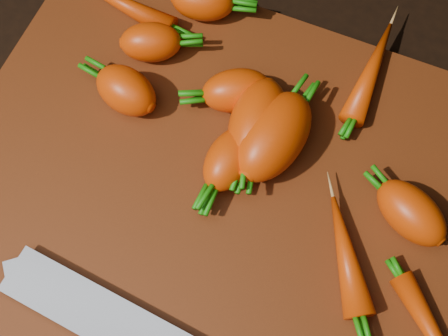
% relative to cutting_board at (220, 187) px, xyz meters
% --- Properties ---
extents(ground, '(2.00, 2.00, 0.01)m').
position_rel_cutting_board_xyz_m(ground, '(0.00, 0.00, -0.01)').
color(ground, black).
extents(cutting_board, '(0.50, 0.40, 0.01)m').
position_rel_cutting_board_xyz_m(cutting_board, '(0.00, 0.00, 0.00)').
color(cutting_board, maroon).
rests_on(cutting_board, ground).
extents(carrot_0, '(0.07, 0.06, 0.04)m').
position_rel_cutting_board_xyz_m(carrot_0, '(-0.09, 0.17, 0.03)').
color(carrot_0, '#E64309').
rests_on(carrot_0, cutting_board).
extents(carrot_1, '(0.07, 0.06, 0.04)m').
position_rel_cutting_board_xyz_m(carrot_1, '(-0.12, 0.05, 0.03)').
color(carrot_1, '#E64309').
rests_on(carrot_1, cutting_board).
extents(carrot_2, '(0.07, 0.10, 0.05)m').
position_rel_cutting_board_xyz_m(carrot_2, '(0.01, 0.06, 0.03)').
color(carrot_2, '#E64309').
rests_on(carrot_2, cutting_board).
extents(carrot_3, '(0.07, 0.11, 0.06)m').
position_rel_cutting_board_xyz_m(carrot_3, '(0.03, 0.05, 0.03)').
color(carrot_3, '#E64309').
rests_on(carrot_3, cutting_board).
extents(carrot_4, '(0.08, 0.07, 0.04)m').
position_rel_cutting_board_xyz_m(carrot_4, '(-0.02, 0.09, 0.03)').
color(carrot_4, '#E64309').
rests_on(carrot_4, cutting_board).
extents(carrot_5, '(0.07, 0.06, 0.04)m').
position_rel_cutting_board_xyz_m(carrot_5, '(-0.12, 0.11, 0.03)').
color(carrot_5, '#E64309').
rests_on(carrot_5, cutting_board).
extents(carrot_6, '(0.08, 0.07, 0.04)m').
position_rel_cutting_board_xyz_m(carrot_6, '(0.17, 0.03, 0.03)').
color(carrot_6, '#E64309').
rests_on(carrot_6, cutting_board).
extents(carrot_7, '(0.03, 0.12, 0.02)m').
position_rel_cutting_board_xyz_m(carrot_7, '(0.09, 0.16, 0.02)').
color(carrot_7, '#E64309').
rests_on(carrot_7, cutting_board).
extents(carrot_9, '(0.08, 0.11, 0.03)m').
position_rel_cutting_board_xyz_m(carrot_9, '(0.13, -0.02, 0.02)').
color(carrot_9, '#E64309').
rests_on(carrot_9, cutting_board).
extents(carrot_10, '(0.12, 0.04, 0.02)m').
position_rel_cutting_board_xyz_m(carrot_10, '(-0.17, 0.14, 0.02)').
color(carrot_10, '#E64309').
rests_on(carrot_10, cutting_board).
extents(carrot_11, '(0.05, 0.07, 0.04)m').
position_rel_cutting_board_xyz_m(carrot_11, '(0.00, 0.02, 0.03)').
color(carrot_11, '#E64309').
rests_on(carrot_11, cutting_board).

